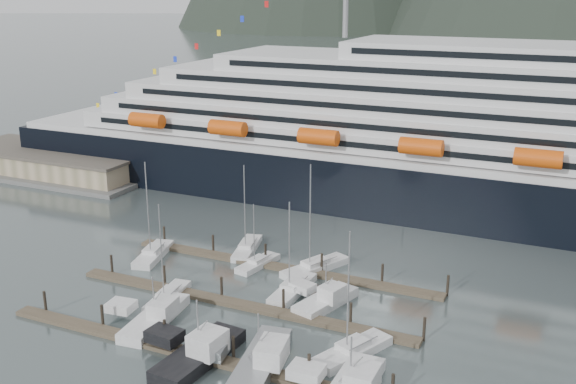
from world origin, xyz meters
The scene contains 17 objects.
ground centered at (0.00, 0.00, 0.00)m, with size 1600.00×1600.00×0.00m, color #485454.
cruise_ship centered at (30.03, 54.94, 12.04)m, with size 210.00×30.40×50.30m.
warehouse centered at (-72.00, 42.00, 2.25)m, with size 46.00×20.00×5.80m.
dock_near centered at (-4.93, -9.95, 0.31)m, with size 48.18×2.28×3.20m.
dock_mid centered at (-4.93, 3.05, 0.31)m, with size 48.18×2.28×3.20m.
dock_far centered at (-4.93, 16.05, 0.31)m, with size 48.18×2.28×3.20m.
sailboat_a centered at (-24.41, 11.82, 0.45)m, with size 5.17×10.44×15.77m.
sailboat_b centered at (-14.19, 0.59, 0.42)m, with size 3.55×9.55×13.93m.
sailboat_c centered at (-0.12, 9.40, 0.43)m, with size 2.87×10.34×13.67m.
sailboat_e centered at (-12.65, 19.99, 0.43)m, with size 4.99×10.41×14.58m.
sailboat_f centered at (-8.42, 15.41, 0.39)m, with size 3.79×8.41×10.24m.
sailboat_g centered at (-0.16, 17.55, 0.45)m, with size 7.33×11.49×16.63m.
sailboat_h centered at (12.59, -2.42, 0.46)m, with size 6.82×10.63×15.61m.
trawler_a centered at (-12.12, -5.33, 0.87)m, with size 9.11×12.57×6.73m.
trawler_b centered at (-2.52, -10.59, 1.00)m, with size 9.83×12.89×8.22m.
trawler_c centered at (4.23, -9.45, 0.93)m, with size 10.65×14.90×7.40m.
trawler_e centered at (5.19, 7.76, 0.85)m, with size 8.43×10.58×6.51m.
Camera 1 is at (33.71, -65.92, 39.59)m, focal length 42.00 mm.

